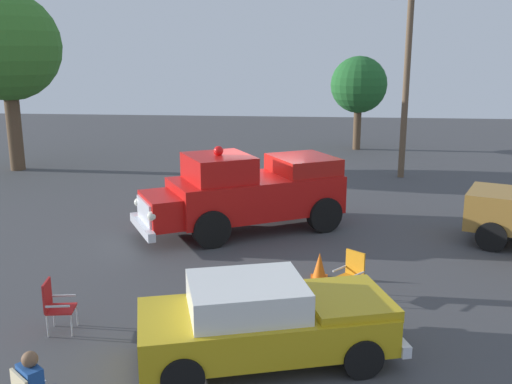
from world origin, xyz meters
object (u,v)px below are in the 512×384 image
object	(u,v)px
classic_hot_rod	(266,319)
lawn_chair_spare	(352,271)
vintage_fire_truck	(249,191)
lawn_chair_by_car	(54,303)
traffic_cone	(320,266)
utility_pole	(406,79)
oak_tree_right	(6,47)
oak_tree_left	(359,85)

from	to	relation	value
classic_hot_rod	lawn_chair_spare	size ratio (longest dim) A/B	4.62
vintage_fire_truck	lawn_chair_by_car	distance (m)	7.32
lawn_chair_by_car	traffic_cone	size ratio (longest dim) A/B	1.61
lawn_chair_by_car	lawn_chair_spare	xyz separation A→B (m)	(-2.15, 5.64, 0.00)
utility_pole	lawn_chair_by_car	bearing A→B (deg)	-29.82
vintage_fire_truck	lawn_chair_by_car	world-z (taller)	vintage_fire_truck
lawn_chair_by_car	classic_hot_rod	bearing A→B (deg)	81.25
vintage_fire_truck	oak_tree_right	bearing A→B (deg)	-125.17
classic_hot_rod	lawn_chair_by_car	world-z (taller)	classic_hot_rod
lawn_chair_spare	oak_tree_right	distance (m)	19.40
vintage_fire_truck	oak_tree_right	distance (m)	14.44
vintage_fire_truck	classic_hot_rod	size ratio (longest dim) A/B	1.33
classic_hot_rod	lawn_chair_by_car	bearing A→B (deg)	-98.75
oak_tree_left	utility_pole	world-z (taller)	utility_pole
vintage_fire_truck	traffic_cone	world-z (taller)	vintage_fire_truck
classic_hot_rod	utility_pole	distance (m)	16.37
utility_pole	classic_hot_rod	bearing A→B (deg)	-16.05
classic_hot_rod	vintage_fire_truck	bearing A→B (deg)	-171.26
vintage_fire_truck	oak_tree_left	world-z (taller)	oak_tree_left
oak_tree_left	oak_tree_right	xyz separation A→B (m)	(7.12, -15.49, 1.91)
lawn_chair_by_car	traffic_cone	world-z (taller)	lawn_chair_by_car
lawn_chair_by_car	utility_pole	xyz separation A→B (m)	(-14.78, 8.47, 3.47)
lawn_chair_spare	oak_tree_right	xyz separation A→B (m)	(-12.52, -14.04, 4.74)
classic_hot_rod	utility_pole	bearing A→B (deg)	163.95
traffic_cone	lawn_chair_by_car	bearing A→B (deg)	-57.81
lawn_chair_by_car	traffic_cone	distance (m)	5.88
utility_pole	traffic_cone	size ratio (longest dim) A/B	12.34
classic_hot_rod	traffic_cone	world-z (taller)	classic_hot_rod
vintage_fire_truck	oak_tree_left	xyz separation A→B (m)	(-15.10, 4.17, 2.23)
oak_tree_right	utility_pole	xyz separation A→B (m)	(-0.12, 16.87, -1.26)
lawn_chair_spare	classic_hot_rod	bearing A→B (deg)	-30.06
vintage_fire_truck	oak_tree_right	size ratio (longest dim) A/B	0.81
lawn_chair_by_car	oak_tree_right	world-z (taller)	oak_tree_right
lawn_chair_spare	oak_tree_right	size ratio (longest dim) A/B	0.13
oak_tree_right	utility_pole	bearing A→B (deg)	90.41
vintage_fire_truck	oak_tree_left	bearing A→B (deg)	164.54
classic_hot_rod	lawn_chair_by_car	xyz separation A→B (m)	(-0.62, -4.04, -0.16)
vintage_fire_truck	lawn_chair_spare	bearing A→B (deg)	30.95
vintage_fire_truck	lawn_chair_spare	xyz separation A→B (m)	(4.55, 2.73, -0.61)
oak_tree_left	utility_pole	distance (m)	7.17
oak_tree_left	utility_pole	bearing A→B (deg)	11.16
lawn_chair_by_car	oak_tree_left	xyz separation A→B (m)	(-21.79, 7.09, 2.83)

